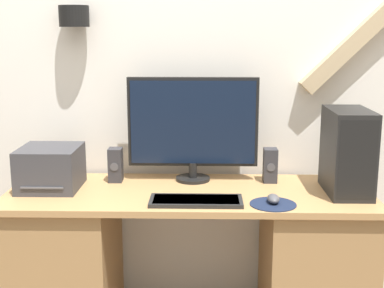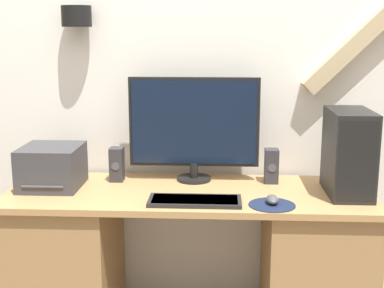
% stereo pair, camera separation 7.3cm
% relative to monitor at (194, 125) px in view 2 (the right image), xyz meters
% --- Properties ---
extents(wall_back, '(6.40, 0.20, 2.70)m').
position_rel_monitor_xyz_m(wall_back, '(-0.00, 0.17, 0.33)').
color(wall_back, white).
rests_on(wall_back, ground_plane).
extents(desk, '(1.74, 0.61, 0.74)m').
position_rel_monitor_xyz_m(desk, '(-0.02, -0.19, -0.64)').
color(desk, tan).
rests_on(desk, ground_plane).
extents(monitor, '(0.66, 0.17, 0.53)m').
position_rel_monitor_xyz_m(monitor, '(0.00, 0.00, 0.00)').
color(monitor, black).
rests_on(monitor, desk).
extents(keyboard, '(0.42, 0.17, 0.02)m').
position_rel_monitor_xyz_m(keyboard, '(0.02, -0.37, -0.28)').
color(keyboard, black).
rests_on(keyboard, desk).
extents(mousepad, '(0.21, 0.21, 0.00)m').
position_rel_monitor_xyz_m(mousepad, '(0.36, -0.39, -0.29)').
color(mousepad, '#19233D').
rests_on(mousepad, desk).
extents(mouse, '(0.05, 0.10, 0.04)m').
position_rel_monitor_xyz_m(mouse, '(0.37, -0.37, -0.27)').
color(mouse, '#4C4C51').
rests_on(mouse, mousepad).
extents(computer_tower, '(0.19, 0.34, 0.40)m').
position_rel_monitor_xyz_m(computer_tower, '(0.73, -0.20, -0.09)').
color(computer_tower, black).
rests_on(computer_tower, desk).
extents(printer, '(0.28, 0.30, 0.20)m').
position_rel_monitor_xyz_m(printer, '(-0.69, -0.16, -0.19)').
color(printer, '#38383D').
rests_on(printer, desk).
extents(speaker_left, '(0.07, 0.08, 0.17)m').
position_rel_monitor_xyz_m(speaker_left, '(-0.39, -0.03, -0.20)').
color(speaker_left, '#2D2D33').
rests_on(speaker_left, desk).
extents(speaker_right, '(0.07, 0.08, 0.17)m').
position_rel_monitor_xyz_m(speaker_right, '(0.39, -0.02, -0.20)').
color(speaker_right, '#2D2D33').
rests_on(speaker_right, desk).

